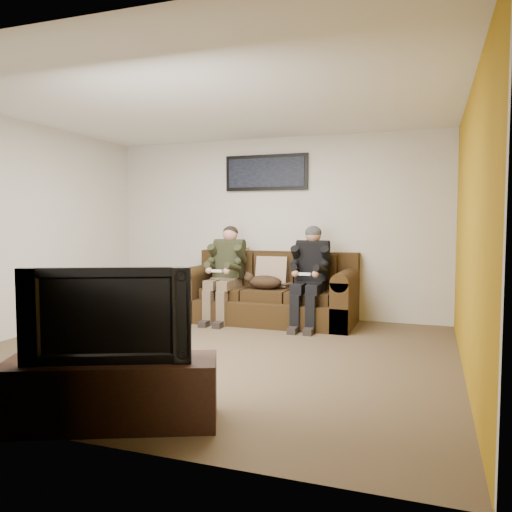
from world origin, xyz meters
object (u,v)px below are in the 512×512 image
at_px(person_right, 310,270).
at_px(framed_poster, 266,173).
at_px(sofa, 271,295).
at_px(cat, 264,282).
at_px(person_left, 226,267).
at_px(tv_stand, 111,392).
at_px(television, 109,313).

xyz_separation_m(person_right, framed_poster, (-0.80, 0.58, 1.35)).
distance_m(person_right, framed_poster, 1.67).
bearing_deg(sofa, cat, -101.97).
bearing_deg(person_right, cat, -179.74).
relative_size(person_left, person_right, 0.99).
height_order(framed_poster, tv_stand, framed_poster).
xyz_separation_m(sofa, person_left, (-0.60, -0.20, 0.39)).
xyz_separation_m(person_left, cat, (0.56, -0.00, -0.18)).
distance_m(sofa, television, 3.81).
height_order(person_right, television, person_right).
height_order(person_left, cat, person_left).
height_order(person_left, person_right, person_right).
bearing_deg(person_right, sofa, 162.00).
bearing_deg(cat, person_left, 179.75).
xyz_separation_m(person_right, cat, (-0.65, -0.00, -0.19)).
xyz_separation_m(cat, framed_poster, (-0.16, 0.58, 1.53)).
height_order(sofa, person_right, person_right).
distance_m(sofa, cat, 0.29).
xyz_separation_m(cat, television, (0.10, -3.58, 0.20)).
bearing_deg(tv_stand, person_right, 58.25).
height_order(person_left, tv_stand, person_left).
xyz_separation_m(person_right, television, (-0.55, -3.59, 0.02)).
xyz_separation_m(person_left, person_right, (1.21, 0.00, 0.00)).
bearing_deg(framed_poster, television, -86.46).
height_order(sofa, tv_stand, sofa).
bearing_deg(person_left, television, -79.55).
xyz_separation_m(framed_poster, television, (0.26, -4.17, -1.33)).
relative_size(person_left, television, 1.19).
relative_size(cat, tv_stand, 0.46).
height_order(tv_stand, television, television).
bearing_deg(person_left, tv_stand, -79.55).
relative_size(cat, television, 0.59).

